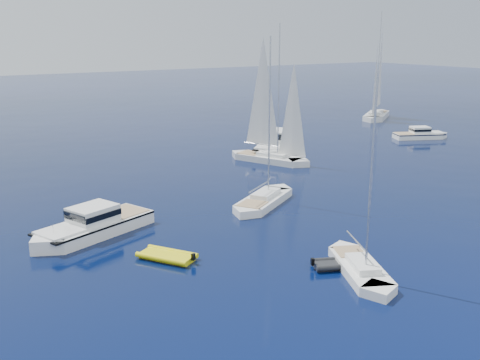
# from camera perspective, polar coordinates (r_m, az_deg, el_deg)

# --- Properties ---
(ground) EXTENTS (400.00, 400.00, 0.00)m
(ground) POSITION_cam_1_polar(r_m,az_deg,el_deg) (30.70, 18.40, -14.65)
(ground) COLOR #071449
(ground) RESTS_ON ground
(motor_cruiser_centre) EXTENTS (11.39, 6.93, 2.86)m
(motor_cruiser_centre) POSITION_cam_1_polar(r_m,az_deg,el_deg) (43.50, -14.92, -5.49)
(motor_cruiser_centre) COLOR white
(motor_cruiser_centre) RESTS_ON ground
(motor_cruiser_far_r) EXTENTS (8.74, 5.89, 2.21)m
(motor_cruiser_far_r) POSITION_cam_1_polar(r_m,az_deg,el_deg) (84.66, 18.00, 4.07)
(motor_cruiser_far_r) COLOR white
(motor_cruiser_far_r) RESTS_ON ground
(motor_cruiser_distant) EXTENTS (12.78, 12.49, 3.59)m
(motor_cruiser_distant) POSITION_cam_1_polar(r_m,az_deg,el_deg) (71.50, 3.78, 2.90)
(motor_cruiser_distant) COLOR white
(motor_cruiser_distant) RESTS_ON ground
(sailboat_fore) EXTENTS (5.92, 9.11, 13.18)m
(sailboat_fore) POSITION_cam_1_polar(r_m,az_deg,el_deg) (36.50, 12.20, -9.32)
(sailboat_fore) COLOR white
(sailboat_fore) RESTS_ON ground
(sailboat_centre) EXTENTS (10.12, 7.64, 15.06)m
(sailboat_centre) POSITION_cam_1_polar(r_m,az_deg,el_deg) (49.57, 2.45, -2.47)
(sailboat_centre) COLOR white
(sailboat_centre) RESTS_ON ground
(sailboat_sails_r) EXTENTS (7.10, 11.39, 16.40)m
(sailboat_sails_r) POSITION_cam_1_polar(r_m,az_deg,el_deg) (65.98, 3.02, 1.90)
(sailboat_sails_r) COLOR silver
(sailboat_sails_r) RESTS_ON ground
(sailboat_sails_far) EXTENTS (12.55, 10.31, 19.13)m
(sailboat_sails_far) POSITION_cam_1_polar(r_m,az_deg,el_deg) (103.13, 13.79, 6.18)
(sailboat_sails_far) COLOR silver
(sailboat_sails_far) RESTS_ON ground
(tender_yellow) EXTENTS (4.04, 4.63, 0.95)m
(tender_yellow) POSITION_cam_1_polar(r_m,az_deg,el_deg) (38.11, -7.49, -8.03)
(tender_yellow) COLOR yellow
(tender_yellow) RESTS_ON ground
(tender_grey_near) EXTENTS (3.87, 3.07, 0.95)m
(tender_grey_near) POSITION_cam_1_polar(r_m,az_deg,el_deg) (37.08, 9.96, -8.81)
(tender_grey_near) COLOR black
(tender_grey_near) RESTS_ON ground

